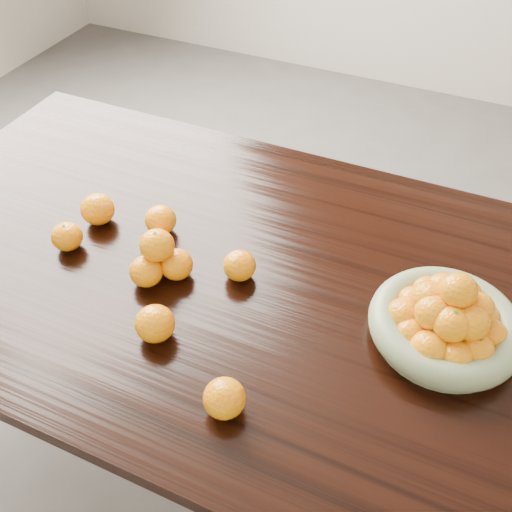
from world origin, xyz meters
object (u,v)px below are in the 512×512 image
at_px(loose_orange_0, 67,237).
at_px(dining_table, 278,309).
at_px(orange_pyramid, 159,258).
at_px(fruit_bowl, 446,320).

bearing_deg(loose_orange_0, dining_table, 10.88).
bearing_deg(orange_pyramid, fruit_bowl, 7.11).
height_order(fruit_bowl, orange_pyramid, fruit_bowl).
relative_size(dining_table, orange_pyramid, 14.47).
bearing_deg(dining_table, fruit_bowl, -0.72).
relative_size(fruit_bowl, loose_orange_0, 4.20).
bearing_deg(fruit_bowl, loose_orange_0, -173.92).
bearing_deg(dining_table, loose_orange_0, -169.12).
xyz_separation_m(dining_table, fruit_bowl, (0.35, -0.00, 0.14)).
relative_size(dining_table, loose_orange_0, 27.94).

